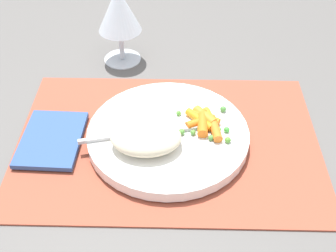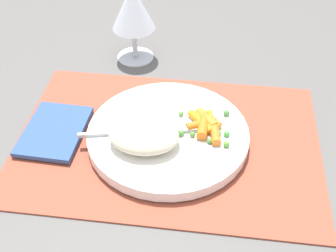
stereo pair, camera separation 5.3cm
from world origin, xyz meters
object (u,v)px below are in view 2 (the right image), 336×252
(rice_mound, at_px, (144,136))
(carrot_portion, at_px, (206,123))
(fork, at_px, (154,130))
(wine_glass, at_px, (133,9))
(plate, at_px, (168,135))
(napkin, at_px, (54,131))

(rice_mound, distance_m, carrot_portion, 0.10)
(carrot_portion, distance_m, fork, 0.08)
(carrot_portion, xyz_separation_m, wine_glass, (-0.15, 0.21, 0.07))
(plate, relative_size, carrot_portion, 3.58)
(fork, xyz_separation_m, wine_glass, (-0.07, 0.23, 0.08))
(wine_glass, bearing_deg, napkin, -109.86)
(fork, xyz_separation_m, napkin, (-0.16, -0.00, -0.02))
(rice_mound, relative_size, carrot_portion, 1.50)
(carrot_portion, xyz_separation_m, napkin, (-0.24, -0.03, -0.02))
(plate, height_order, wine_glass, wine_glass)
(fork, distance_m, napkin, 0.16)
(plate, xyz_separation_m, napkin, (-0.18, -0.01, -0.00))
(plate, relative_size, fork, 1.33)
(plate, xyz_separation_m, fork, (-0.02, -0.00, 0.01))
(napkin, bearing_deg, carrot_portion, 6.04)
(plate, xyz_separation_m, rice_mound, (-0.03, -0.03, 0.03))
(carrot_portion, height_order, napkin, carrot_portion)
(carrot_portion, relative_size, napkin, 0.56)
(plate, relative_size, napkin, 1.99)
(carrot_portion, height_order, fork, carrot_portion)
(carrot_portion, relative_size, fork, 0.37)
(carrot_portion, bearing_deg, fork, -164.33)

